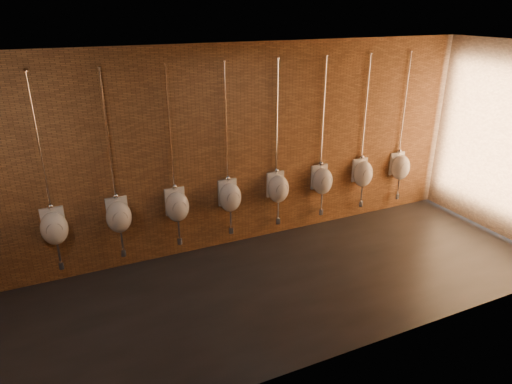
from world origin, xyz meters
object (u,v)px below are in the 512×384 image
urinal_3 (177,205)px  urinal_5 (278,188)px  urinal_4 (230,196)px  urinal_7 (363,173)px  urinal_1 (54,227)px  urinal_6 (322,180)px  urinal_8 (400,166)px  urinal_2 (119,216)px

urinal_3 → urinal_5: (1.71, 0.00, 0.00)m
urinal_4 → urinal_5: (0.86, 0.00, 0.00)m
urinal_3 → urinal_7: (3.43, 0.00, 0.00)m
urinal_1 → urinal_4: 2.57m
urinal_4 → urinal_6: 1.71m
urinal_4 → urinal_7: (2.57, 0.00, 0.00)m
urinal_4 → urinal_8: 3.43m
urinal_1 → urinal_5: (3.43, 0.00, 0.00)m
urinal_2 → urinal_4: (1.71, 0.00, 0.00)m
urinal_2 → urinal_4: same height
urinal_5 → urinal_6: bearing=0.0°
urinal_3 → urinal_8: size_ratio=1.00×
urinal_2 → urinal_6: 3.43m
urinal_1 → urinal_2: same height
urinal_5 → urinal_8: size_ratio=1.00×
urinal_5 → urinal_8: same height
urinal_3 → urinal_2: bearing=180.0°
urinal_8 → urinal_4: bearing=180.0°
urinal_5 → urinal_1: bearing=180.0°
urinal_3 → urinal_5: size_ratio=1.00×
urinal_1 → urinal_8: (6.00, 0.00, 0.00)m
urinal_4 → urinal_5: bearing=0.0°
urinal_1 → urinal_6: size_ratio=1.00×
urinal_7 → urinal_2: bearing=180.0°
urinal_6 → urinal_8: bearing=0.0°
urinal_1 → urinal_7: bearing=0.0°
urinal_4 → urinal_5: 0.86m
urinal_8 → urinal_2: bearing=180.0°
urinal_5 → urinal_7: 1.71m
urinal_6 → urinal_7: bearing=0.0°
urinal_8 → urinal_7: bearing=180.0°
urinal_4 → urinal_7: same height
urinal_1 → urinal_5: bearing=0.0°
urinal_4 → urinal_3: bearing=180.0°
urinal_1 → urinal_6: bearing=0.0°
urinal_6 → urinal_7: 0.86m
urinal_1 → urinal_8: size_ratio=1.00×
urinal_2 → urinal_8: 5.14m
urinal_1 → urinal_5: size_ratio=1.00×
urinal_4 → urinal_5: same height
urinal_4 → urinal_2: bearing=180.0°
urinal_2 → urinal_8: size_ratio=1.00×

